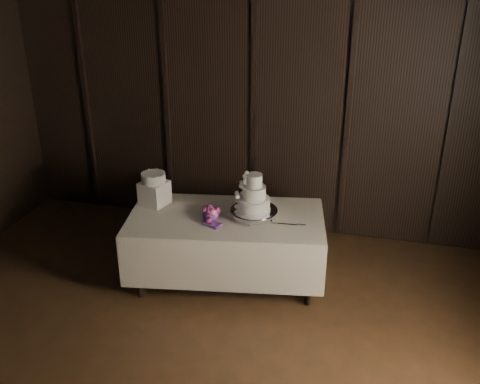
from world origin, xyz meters
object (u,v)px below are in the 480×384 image
Objects in this scene: wedding_cake at (251,196)px; box_pedestal at (155,193)px; display_table at (226,246)px; small_cake at (153,178)px; bouquet at (210,214)px; cake_stand at (254,214)px.

wedding_cake is 1.08m from box_pedestal.
display_table is 8.45× the size of small_cake.
box_pedestal reaches higher than display_table.
bouquet is (-0.13, -0.10, 0.41)m from display_table.
small_cake is (0.00, 0.00, 0.18)m from box_pedestal.
box_pedestal is at bearing 163.22° from bouquet.
box_pedestal is (-1.07, 0.08, -0.12)m from wedding_cake.
cake_stand is 0.20m from wedding_cake.
bouquet is 1.58× the size of small_cake.
wedding_cake is 0.44m from bouquet.
wedding_cake is at bearing -150.26° from cake_stand.
cake_stand is at bearing -0.99° from display_table.
cake_stand reaches higher than display_table.
bouquet is 1.53× the size of box_pedestal.
box_pedestal is at bearing 0.00° from small_cake.
small_cake is (-0.68, 0.21, 0.23)m from bouquet.
small_cake is at bearing 174.35° from wedding_cake.
display_table is at bearing 38.30° from bouquet.
wedding_cake is (-0.03, -0.02, 0.20)m from cake_stand.
wedding_cake is at bearing -4.02° from box_pedestal.
box_pedestal is at bearing 162.97° from display_table.
cake_stand is (0.28, 0.04, 0.39)m from display_table.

